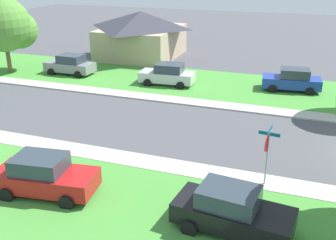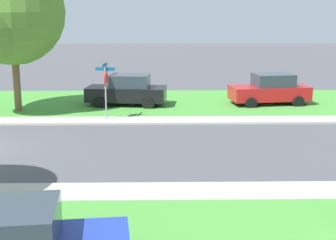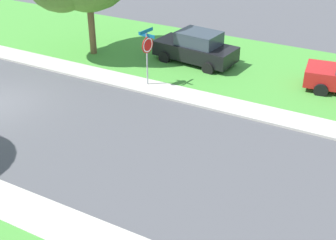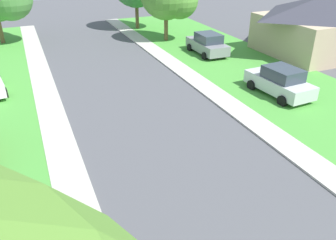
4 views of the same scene
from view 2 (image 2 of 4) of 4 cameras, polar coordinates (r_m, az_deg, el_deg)
sidewalk_east at (r=14.98m, az=16.91°, el=-7.96°), size 1.40×56.00×0.10m
sidewalk_west at (r=23.73m, az=10.06°, el=-0.01°), size 1.40×56.00×0.10m
lawn_west at (r=28.26m, az=8.27°, el=2.07°), size 8.00×56.00×0.08m
stop_sign_far_corner at (r=23.25m, az=-7.26°, el=4.43°), size 0.91×0.91×2.77m
car_black_near_corner at (r=26.94m, az=-4.79°, el=3.44°), size 2.37×4.46×1.76m
car_red_kerbside_mid at (r=27.73m, az=11.85°, el=3.48°), size 2.47×4.50×1.76m
tree_sidewalk_near at (r=25.87m, az=-18.36°, el=11.47°), size 5.67×5.27×7.73m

